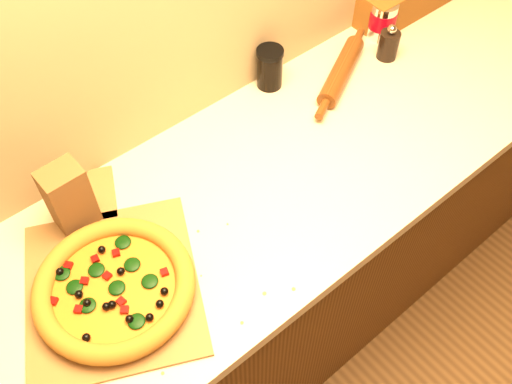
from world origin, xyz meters
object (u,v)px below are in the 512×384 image
at_px(pizza, 115,287).
at_px(dark_jar, 270,68).
at_px(pizza_peel, 112,281).
at_px(rolling_pin, 341,71).
at_px(coffee_canister, 383,20).
at_px(pepper_grinder, 389,44).

bearing_deg(pizza, dark_jar, 23.49).
bearing_deg(dark_jar, pizza_peel, -158.70).
height_order(rolling_pin, dark_jar, dark_jar).
bearing_deg(rolling_pin, dark_jar, 147.31).
bearing_deg(pizza, rolling_pin, 12.20).
bearing_deg(coffee_canister, pizza_peel, -168.76).
distance_m(pepper_grinder, dark_jar, 0.40).
bearing_deg(coffee_canister, rolling_pin, -164.81).
relative_size(rolling_pin, coffee_canister, 3.23).
distance_m(rolling_pin, dark_jar, 0.23).
relative_size(rolling_pin, dark_jar, 3.00).
bearing_deg(coffee_canister, dark_jar, 173.25).
height_order(pizza_peel, coffee_canister, coffee_canister).
bearing_deg(dark_jar, coffee_canister, -6.75).
height_order(pizza, rolling_pin, pizza).
relative_size(pizza_peel, rolling_pin, 1.60).
relative_size(pizza, pepper_grinder, 3.04).
bearing_deg(pepper_grinder, pizza_peel, -172.56).
xyz_separation_m(pizza_peel, rolling_pin, (0.92, 0.16, 0.03)).
distance_m(pizza_peel, dark_jar, 0.79).
xyz_separation_m(pizza, coffee_canister, (1.18, 0.27, 0.03)).
bearing_deg(pizza, coffee_canister, 12.85).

